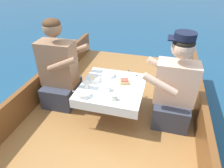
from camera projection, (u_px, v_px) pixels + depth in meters
name	position (u px, v px, depth m)	size (l,w,h in m)	color
ground_plane	(111.00, 137.00, 2.48)	(60.00, 60.00, 0.00)	navy
boat_deck	(111.00, 127.00, 2.38)	(1.94, 3.46, 0.36)	#9E6B38
gunwale_port	(36.00, 91.00, 2.40)	(0.06, 3.46, 0.33)	brown
gunwale_starboard	(201.00, 119.00, 1.99)	(0.06, 3.46, 0.33)	brown
cockpit_table	(112.00, 89.00, 2.16)	(0.68, 0.69, 0.37)	#B2B2B7
person_port	(60.00, 72.00, 2.30)	(0.53, 0.45, 1.02)	#333847
person_starboard	(174.00, 89.00, 2.02)	(0.52, 0.44, 0.99)	#333847
plate_sandwich	(124.00, 84.00, 2.16)	(0.20, 0.20, 0.01)	white
plate_bread	(130.00, 96.00, 1.97)	(0.17, 0.17, 0.01)	white
sandwich	(124.00, 82.00, 2.15)	(0.11, 0.11, 0.05)	tan
bowl_port_near	(95.00, 79.00, 2.21)	(0.13, 0.13, 0.04)	white
bowl_starboard_near	(84.00, 94.00, 1.97)	(0.13, 0.13, 0.04)	white
bowl_center_far	(108.00, 74.00, 2.30)	(0.15, 0.15, 0.04)	white
coffee_cup_port	(108.00, 88.00, 2.05)	(0.10, 0.07, 0.05)	white
coffee_cup_starboard	(87.00, 84.00, 2.10)	(0.09, 0.06, 0.06)	white
tin_can	(114.00, 97.00, 1.92)	(0.07, 0.07, 0.05)	silver
utensil_knife_port	(134.00, 90.00, 2.06)	(0.15, 0.09, 0.00)	silver
utensil_fork_starboard	(133.00, 77.00, 2.30)	(0.13, 0.14, 0.00)	silver
utensil_spoon_center	(118.00, 89.00, 2.07)	(0.04, 0.17, 0.01)	silver
utensil_fork_port	(126.00, 72.00, 2.38)	(0.07, 0.17, 0.00)	silver
utensil_spoon_starboard	(102.00, 71.00, 2.40)	(0.06, 0.17, 0.01)	silver
utensil_knife_starboard	(80.00, 91.00, 2.05)	(0.17, 0.07, 0.00)	silver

